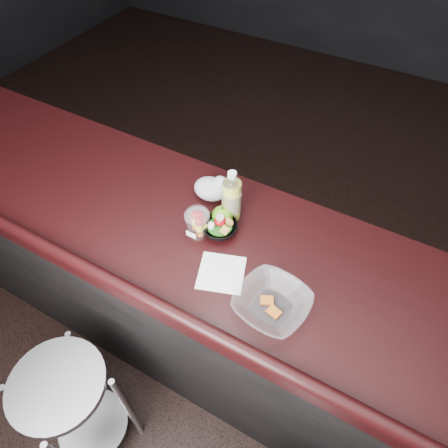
# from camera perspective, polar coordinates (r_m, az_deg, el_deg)

# --- Properties ---
(ground) EXTENTS (8.00, 8.00, 0.00)m
(ground) POSITION_cam_1_polar(r_m,az_deg,el_deg) (2.32, -4.97, -23.15)
(ground) COLOR black
(ground) RESTS_ON ground
(room_shell) EXTENTS (8.00, 8.00, 8.00)m
(room_shell) POSITION_cam_1_polar(r_m,az_deg,el_deg) (0.82, -14.00, 20.36)
(room_shell) COLOR black
(room_shell) RESTS_ON ground
(counter) EXTENTS (4.06, 0.71, 1.02)m
(counter) POSITION_cam_1_polar(r_m,az_deg,el_deg) (1.95, -1.17, -11.24)
(counter) COLOR black
(counter) RESTS_ON ground
(stool_left) EXTENTS (0.43, 0.43, 0.73)m
(stool_left) POSITION_cam_1_polar(r_m,az_deg,el_deg) (1.85, -20.97, -22.50)
(stool_left) COLOR #A3A3A8
(stool_left) RESTS_ON ground
(lemonade_bottle) EXTENTS (0.08, 0.08, 0.23)m
(lemonade_bottle) POSITION_cam_1_polar(r_m,az_deg,el_deg) (1.53, 1.10, 3.60)
(lemonade_bottle) COLOR yellow
(lemonade_bottle) RESTS_ON counter
(fruit_cup) EXTENTS (0.10, 0.10, 0.14)m
(fruit_cup) POSITION_cam_1_polar(r_m,az_deg,el_deg) (1.48, -3.82, 0.23)
(fruit_cup) COLOR white
(fruit_cup) RESTS_ON counter
(green_apple) EXTENTS (0.08, 0.08, 0.09)m
(green_apple) POSITION_cam_1_polar(r_m,az_deg,el_deg) (1.54, -0.23, 1.19)
(green_apple) COLOR #35830F
(green_apple) RESTS_ON counter
(plastic_bag) EXTENTS (0.14, 0.12, 0.10)m
(plastic_bag) POSITION_cam_1_polar(r_m,az_deg,el_deg) (1.64, -1.76, 5.16)
(plastic_bag) COLOR silver
(plastic_bag) RESTS_ON counter
(snack_bowl) EXTENTS (0.18, 0.18, 0.08)m
(snack_bowl) POSITION_cam_1_polar(r_m,az_deg,el_deg) (1.52, -0.65, -0.48)
(snack_bowl) COLOR black
(snack_bowl) RESTS_ON counter
(takeout_bowl) EXTENTS (0.27, 0.27, 0.06)m
(takeout_bowl) POSITION_cam_1_polar(r_m,az_deg,el_deg) (1.34, 6.85, -11.19)
(takeout_bowl) COLOR silver
(takeout_bowl) RESTS_ON counter
(paper_napkin) EXTENTS (0.20, 0.20, 0.00)m
(paper_napkin) POSITION_cam_1_polar(r_m,az_deg,el_deg) (1.43, -0.38, -6.97)
(paper_napkin) COLOR white
(paper_napkin) RESTS_ON counter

